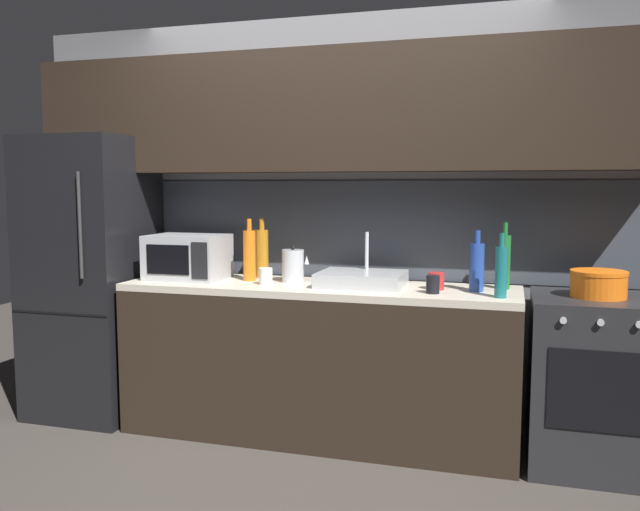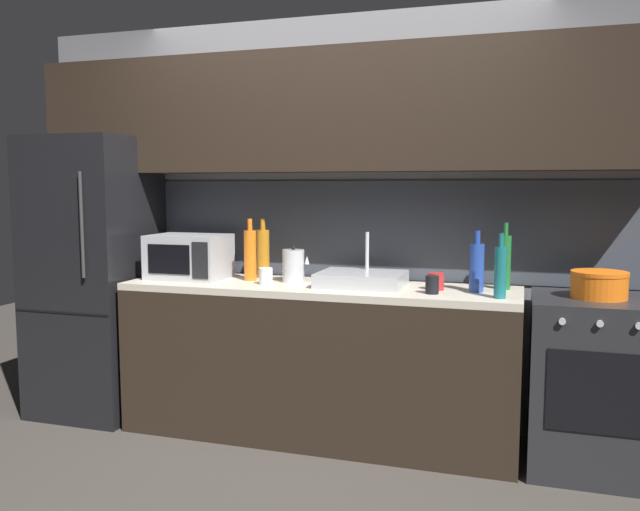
{
  "view_description": "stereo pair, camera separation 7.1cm",
  "coord_description": "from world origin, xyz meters",
  "px_view_note": "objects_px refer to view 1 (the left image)",
  "views": [
    {
      "loc": [
        1.06,
        -2.66,
        1.47
      ],
      "look_at": [
        0.01,
        0.9,
        1.07
      ],
      "focal_mm": 36.51,
      "sensor_mm": 36.0,
      "label": 1
    },
    {
      "loc": [
        1.13,
        -2.64,
        1.47
      ],
      "look_at": [
        0.01,
        0.9,
        1.07
      ],
      "focal_mm": 36.51,
      "sensor_mm": 36.0,
      "label": 2
    }
  ],
  "objects_px": {
    "wine_bottle_blue": "(477,266)",
    "mug_red": "(436,281)",
    "microwave": "(188,257)",
    "wine_bottle_amber": "(262,253)",
    "wine_bottle_orange": "(249,255)",
    "cooking_pot": "(598,284)",
    "oven_range": "(590,382)",
    "wine_bottle_green": "(505,261)",
    "mug_dark": "(433,285)",
    "mug_white": "(266,276)",
    "refrigerator": "(92,277)",
    "wine_bottle_teal": "(501,271)",
    "kettle": "(293,266)"
  },
  "relations": [
    {
      "from": "refrigerator",
      "to": "cooking_pot",
      "type": "relative_size",
      "value": 6.34
    },
    {
      "from": "oven_range",
      "to": "wine_bottle_teal",
      "type": "bearing_deg",
      "value": -161.22
    },
    {
      "from": "mug_dark",
      "to": "wine_bottle_blue",
      "type": "bearing_deg",
      "value": 32.18
    },
    {
      "from": "oven_range",
      "to": "wine_bottle_blue",
      "type": "height_order",
      "value": "wine_bottle_blue"
    },
    {
      "from": "wine_bottle_orange",
      "to": "cooking_pot",
      "type": "relative_size",
      "value": 1.34
    },
    {
      "from": "wine_bottle_amber",
      "to": "mug_white",
      "type": "bearing_deg",
      "value": -64.68
    },
    {
      "from": "wine_bottle_blue",
      "to": "mug_dark",
      "type": "distance_m",
      "value": 0.27
    },
    {
      "from": "mug_white",
      "to": "cooking_pot",
      "type": "distance_m",
      "value": 1.79
    },
    {
      "from": "refrigerator",
      "to": "cooking_pot",
      "type": "distance_m",
      "value": 3.02
    },
    {
      "from": "refrigerator",
      "to": "wine_bottle_orange",
      "type": "relative_size",
      "value": 4.75
    },
    {
      "from": "wine_bottle_teal",
      "to": "cooking_pot",
      "type": "xyz_separation_m",
      "value": [
        0.48,
        0.16,
        -0.07
      ]
    },
    {
      "from": "mug_white",
      "to": "cooking_pot",
      "type": "height_order",
      "value": "cooking_pot"
    },
    {
      "from": "wine_bottle_amber",
      "to": "kettle",
      "type": "bearing_deg",
      "value": -27.54
    },
    {
      "from": "wine_bottle_green",
      "to": "mug_dark",
      "type": "bearing_deg",
      "value": -143.82
    },
    {
      "from": "kettle",
      "to": "mug_dark",
      "type": "height_order",
      "value": "kettle"
    },
    {
      "from": "kettle",
      "to": "mug_red",
      "type": "distance_m",
      "value": 0.85
    },
    {
      "from": "kettle",
      "to": "microwave",
      "type": "bearing_deg",
      "value": -176.33
    },
    {
      "from": "microwave",
      "to": "wine_bottle_orange",
      "type": "height_order",
      "value": "wine_bottle_orange"
    },
    {
      "from": "kettle",
      "to": "wine_bottle_teal",
      "type": "bearing_deg",
      "value": -10.41
    },
    {
      "from": "mug_dark",
      "to": "mug_white",
      "type": "height_order",
      "value": "mug_white"
    },
    {
      "from": "kettle",
      "to": "wine_bottle_amber",
      "type": "bearing_deg",
      "value": 152.46
    },
    {
      "from": "oven_range",
      "to": "wine_bottle_orange",
      "type": "height_order",
      "value": "wine_bottle_orange"
    },
    {
      "from": "oven_range",
      "to": "mug_dark",
      "type": "relative_size",
      "value": 9.44
    },
    {
      "from": "wine_bottle_blue",
      "to": "mug_red",
      "type": "xyz_separation_m",
      "value": [
        -0.22,
        0.0,
        -0.09
      ]
    },
    {
      "from": "wine_bottle_blue",
      "to": "mug_red",
      "type": "height_order",
      "value": "wine_bottle_blue"
    },
    {
      "from": "mug_dark",
      "to": "cooking_pot",
      "type": "relative_size",
      "value": 0.34
    },
    {
      "from": "refrigerator",
      "to": "mug_red",
      "type": "xyz_separation_m",
      "value": [
        2.2,
        0.02,
        0.06
      ]
    },
    {
      "from": "wine_bottle_green",
      "to": "wine_bottle_blue",
      "type": "distance_m",
      "value": 0.19
    },
    {
      "from": "mug_dark",
      "to": "mug_red",
      "type": "bearing_deg",
      "value": 89.09
    },
    {
      "from": "refrigerator",
      "to": "wine_bottle_orange",
      "type": "bearing_deg",
      "value": 2.45
    },
    {
      "from": "oven_range",
      "to": "cooking_pot",
      "type": "bearing_deg",
      "value": 3.7
    },
    {
      "from": "oven_range",
      "to": "microwave",
      "type": "xyz_separation_m",
      "value": [
        -2.32,
        0.02,
        0.58
      ]
    },
    {
      "from": "wine_bottle_teal",
      "to": "refrigerator",
      "type": "bearing_deg",
      "value": 176.45
    },
    {
      "from": "wine_bottle_teal",
      "to": "microwave",
      "type": "bearing_deg",
      "value": 174.6
    },
    {
      "from": "wine_bottle_amber",
      "to": "mug_white",
      "type": "height_order",
      "value": "wine_bottle_amber"
    },
    {
      "from": "mug_red",
      "to": "wine_bottle_blue",
      "type": "bearing_deg",
      "value": -0.54
    },
    {
      "from": "wine_bottle_amber",
      "to": "wine_bottle_blue",
      "type": "relative_size",
      "value": 1.12
    },
    {
      "from": "wine_bottle_blue",
      "to": "mug_white",
      "type": "relative_size",
      "value": 3.42
    },
    {
      "from": "microwave",
      "to": "mug_red",
      "type": "xyz_separation_m",
      "value": [
        1.51,
        0.0,
        -0.09
      ]
    },
    {
      "from": "refrigerator",
      "to": "wine_bottle_amber",
      "type": "bearing_deg",
      "value": 9.79
    },
    {
      "from": "wine_bottle_teal",
      "to": "mug_red",
      "type": "bearing_deg",
      "value": 152.83
    },
    {
      "from": "wine_bottle_orange",
      "to": "cooking_pot",
      "type": "bearing_deg",
      "value": -1.36
    },
    {
      "from": "microwave",
      "to": "wine_bottle_amber",
      "type": "relative_size",
      "value": 1.25
    },
    {
      "from": "mug_red",
      "to": "cooking_pot",
      "type": "xyz_separation_m",
      "value": [
        0.83,
        -0.02,
        0.02
      ]
    },
    {
      "from": "microwave",
      "to": "wine_bottle_blue",
      "type": "bearing_deg",
      "value": -0.03
    },
    {
      "from": "microwave",
      "to": "wine_bottle_teal",
      "type": "distance_m",
      "value": 1.87
    },
    {
      "from": "wine_bottle_amber",
      "to": "mug_dark",
      "type": "bearing_deg",
      "value": -15.86
    },
    {
      "from": "refrigerator",
      "to": "wine_bottle_teal",
      "type": "xyz_separation_m",
      "value": [
        2.54,
        -0.16,
        0.15
      ]
    },
    {
      "from": "wine_bottle_green",
      "to": "mug_white",
      "type": "relative_size",
      "value": 3.82
    },
    {
      "from": "wine_bottle_teal",
      "to": "oven_range",
      "type": "bearing_deg",
      "value": 18.78
    }
  ]
}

